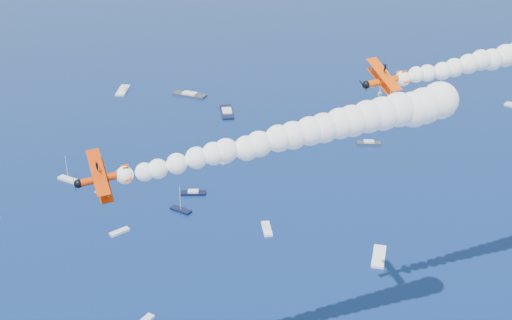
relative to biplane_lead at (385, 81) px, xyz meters
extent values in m
cube|color=silver|center=(20.63, 120.20, -61.36)|extent=(14.43, 8.96, 0.70)
cube|color=#323742|center=(-29.97, 156.76, -61.36)|extent=(14.26, 10.74, 0.70)
cube|color=white|center=(-57.25, 165.13, -61.36)|extent=(5.72, 12.11, 0.70)
cube|color=white|center=(-70.10, 88.22, -61.36)|extent=(7.06, 6.12, 0.70)
cube|color=black|center=(-16.39, 136.56, -61.36)|extent=(4.49, 13.83, 0.70)
cube|color=silver|center=(-52.56, 55.72, -61.36)|extent=(5.58, 4.48, 0.70)
cube|color=#323943|center=(30.16, 102.69, -61.36)|extent=(8.57, 4.02, 0.70)
cube|color=white|center=(-12.49, 52.27, -61.36)|extent=(2.30, 7.15, 0.70)
cube|color=silver|center=(-22.73, 98.04, -61.36)|extent=(8.31, 10.24, 0.70)
cube|color=black|center=(-31.74, 74.77, -61.36)|extent=(7.73, 3.25, 0.70)
cube|color=black|center=(-35.69, 65.30, -61.36)|extent=(6.43, 5.77, 0.70)
cube|color=white|center=(14.33, 35.73, -61.36)|extent=(6.45, 10.35, 0.70)
cube|color=white|center=(-3.59, 111.10, -61.68)|extent=(36.27, 15.25, 0.04)
camera|label=1|loc=(-34.75, -104.67, 39.41)|focal=47.83mm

